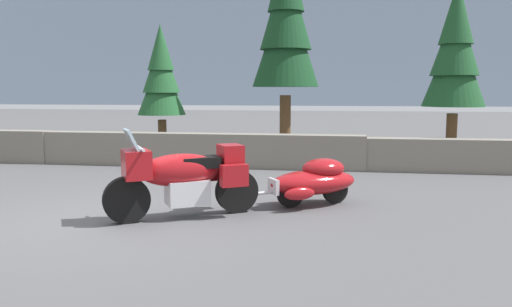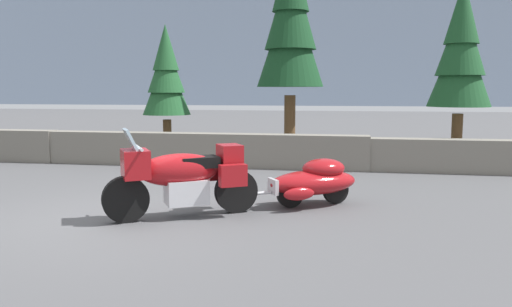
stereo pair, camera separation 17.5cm
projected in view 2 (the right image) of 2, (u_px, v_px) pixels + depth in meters
The scene contains 8 objects.
ground_plane at pixel (104, 219), 7.40m from camera, with size 80.00×80.00×0.00m, color #4C4C4F.
stone_guard_wall at pixel (200, 150), 12.49m from camera, with size 24.00×0.55×0.83m.
distant_ridgeline at pixel (331, 59), 99.42m from camera, with size 240.00×80.00×16.00m, color #8C9EB7.
touring_motorcycle at pixel (182, 176), 7.41m from camera, with size 2.05×1.44×1.33m.
car_shaped_trailer at pixel (314, 180), 8.21m from camera, with size 2.07×1.45×0.76m.
pine_tree_tall at pixel (291, 19), 13.52m from camera, with size 1.80×1.80×5.99m.
pine_tree_secondary at pixel (166, 75), 13.89m from camera, with size 1.31×1.31×3.65m.
pine_tree_far_right at pixel (461, 50), 12.11m from camera, with size 1.49×1.49×4.50m.
Camera 2 is at (3.46, -6.72, 1.86)m, focal length 35.56 mm.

